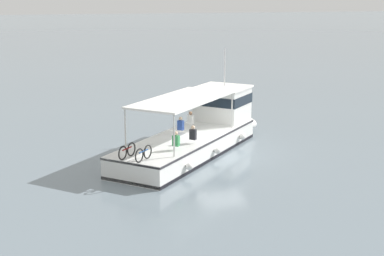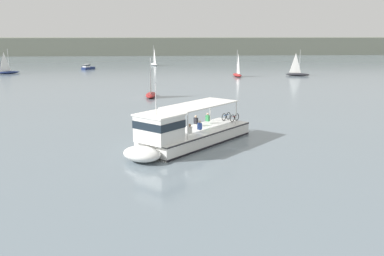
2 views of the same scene
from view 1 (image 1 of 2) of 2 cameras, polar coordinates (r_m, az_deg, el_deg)
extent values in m
plane|color=slate|center=(30.41, 2.99, -2.77)|extent=(400.00, 400.00, 0.00)
cube|color=white|center=(30.15, -0.54, -1.81)|extent=(9.72, 10.07, 1.10)
ellipsoid|color=white|center=(35.55, 4.26, 0.54)|extent=(3.65, 3.62, 1.01)
cube|color=black|center=(30.28, -0.54, -2.63)|extent=(9.75, 10.10, 0.16)
cube|color=#2D2D33|center=(30.03, -0.54, -0.94)|extent=(9.76, 10.11, 0.10)
cube|color=white|center=(33.63, 3.06, 2.42)|extent=(3.76, 3.76, 1.90)
cube|color=#19232D|center=(33.57, 3.06, 2.98)|extent=(3.84, 3.83, 0.56)
cube|color=white|center=(33.45, 3.08, 4.12)|extent=(3.99, 3.98, 0.12)
cube|color=white|center=(29.18, -0.97, 2.91)|extent=(6.73, 6.90, 0.10)
cylinder|color=silver|center=(32.82, -0.28, 2.25)|extent=(0.08, 0.08, 2.00)
cylinder|color=silver|center=(31.64, 4.06, 1.79)|extent=(0.08, 0.08, 2.00)
cylinder|color=silver|center=(27.42, -6.76, -0.13)|extent=(0.08, 0.08, 2.00)
cylinder|color=silver|center=(25.99, -1.83, -0.80)|extent=(0.08, 0.08, 2.00)
cylinder|color=silver|center=(33.55, 3.32, 6.15)|extent=(0.06, 0.06, 2.20)
sphere|color=white|center=(32.38, 5.12, -0.88)|extent=(0.36, 0.36, 0.36)
sphere|color=white|center=(29.48, 2.60, -2.30)|extent=(0.36, 0.36, 0.36)
sphere|color=white|center=(26.83, -0.27, -3.90)|extent=(0.36, 0.36, 0.36)
torus|color=black|center=(26.41, -6.15, -2.15)|extent=(0.49, 0.52, 0.66)
torus|color=black|center=(25.86, -7.02, -2.52)|extent=(0.49, 0.52, 0.66)
cylinder|color=maroon|center=(26.10, -6.58, -2.08)|extent=(0.52, 0.55, 0.06)
torus|color=black|center=(25.93, -4.50, -2.41)|extent=(0.49, 0.52, 0.66)
torus|color=black|center=(25.37, -5.35, -2.79)|extent=(0.49, 0.52, 0.66)
cylinder|color=#1E478C|center=(25.61, -4.92, -2.34)|extent=(0.52, 0.55, 0.06)
cube|color=#338C4C|center=(27.24, -1.63, -1.30)|extent=(0.38, 0.38, 0.52)
sphere|color=beige|center=(27.15, -1.63, -0.55)|extent=(0.20, 0.20, 0.20)
cube|color=black|center=(28.42, 0.10, -0.66)|extent=(0.38, 0.38, 0.52)
sphere|color=beige|center=(28.33, 0.10, 0.06)|extent=(0.20, 0.20, 0.20)
cube|color=#2D4CA5|center=(30.40, -1.15, 0.28)|extent=(0.38, 0.38, 0.52)
sphere|color=beige|center=(30.31, -1.16, 0.96)|extent=(0.20, 0.20, 0.20)
cube|color=white|center=(31.74, -0.14, 0.86)|extent=(0.38, 0.38, 0.52)
sphere|color=#9E7051|center=(31.66, -0.14, 1.51)|extent=(0.20, 0.20, 0.20)
camera|label=2|loc=(61.84, -5.60, 13.74)|focal=39.37mm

